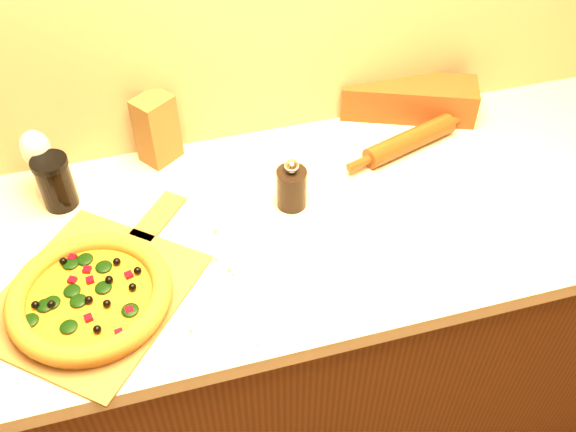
{
  "coord_description": "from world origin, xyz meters",
  "views": [
    {
      "loc": [
        -0.28,
        0.46,
        1.92
      ],
      "look_at": [
        -0.03,
        1.38,
        0.96
      ],
      "focal_mm": 40.0,
      "sensor_mm": 36.0,
      "label": 1
    }
  ],
  "objects_px": {
    "pepper_grinder": "(292,187)",
    "wine_glass": "(36,150)",
    "pizza": "(90,296)",
    "rolling_pin": "(410,140)",
    "pizza_peel": "(97,290)",
    "dark_jar": "(56,182)"
  },
  "relations": [
    {
      "from": "rolling_pin",
      "to": "wine_glass",
      "type": "height_order",
      "value": "wine_glass"
    },
    {
      "from": "dark_jar",
      "to": "rolling_pin",
      "type": "bearing_deg",
      "value": -2.11
    },
    {
      "from": "pizza",
      "to": "wine_glass",
      "type": "height_order",
      "value": "wine_glass"
    },
    {
      "from": "pepper_grinder",
      "to": "wine_glass",
      "type": "xyz_separation_m",
      "value": [
        -0.53,
        0.2,
        0.07
      ]
    },
    {
      "from": "wine_glass",
      "to": "dark_jar",
      "type": "relative_size",
      "value": 1.31
    },
    {
      "from": "pizza_peel",
      "to": "wine_glass",
      "type": "xyz_separation_m",
      "value": [
        -0.09,
        0.34,
        0.12
      ]
    },
    {
      "from": "pizza",
      "to": "pepper_grinder",
      "type": "bearing_deg",
      "value": 20.5
    },
    {
      "from": "pizza_peel",
      "to": "wine_glass",
      "type": "distance_m",
      "value": 0.37
    },
    {
      "from": "pizza",
      "to": "dark_jar",
      "type": "distance_m",
      "value": 0.32
    },
    {
      "from": "pizza_peel",
      "to": "rolling_pin",
      "type": "distance_m",
      "value": 0.82
    },
    {
      "from": "wine_glass",
      "to": "rolling_pin",
      "type": "bearing_deg",
      "value": -5.67
    },
    {
      "from": "wine_glass",
      "to": "dark_jar",
      "type": "distance_m",
      "value": 0.08
    },
    {
      "from": "rolling_pin",
      "to": "wine_glass",
      "type": "relative_size",
      "value": 2.2
    },
    {
      "from": "pizza_peel",
      "to": "wine_glass",
      "type": "bearing_deg",
      "value": 144.3
    },
    {
      "from": "dark_jar",
      "to": "pizza_peel",
      "type": "bearing_deg",
      "value": -78.24
    },
    {
      "from": "rolling_pin",
      "to": "wine_glass",
      "type": "distance_m",
      "value": 0.88
    },
    {
      "from": "rolling_pin",
      "to": "wine_glass",
      "type": "xyz_separation_m",
      "value": [
        -0.87,
        0.09,
        0.09
      ]
    },
    {
      "from": "pizza_peel",
      "to": "pepper_grinder",
      "type": "height_order",
      "value": "pepper_grinder"
    },
    {
      "from": "pizza",
      "to": "rolling_pin",
      "type": "height_order",
      "value": "same"
    },
    {
      "from": "pizza_peel",
      "to": "rolling_pin",
      "type": "relative_size",
      "value": 1.4
    },
    {
      "from": "pepper_grinder",
      "to": "rolling_pin",
      "type": "relative_size",
      "value": 0.35
    },
    {
      "from": "pizza",
      "to": "dark_jar",
      "type": "height_order",
      "value": "dark_jar"
    }
  ]
}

